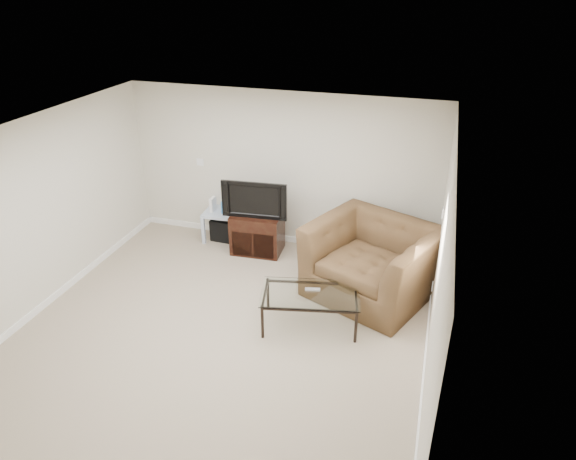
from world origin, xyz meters
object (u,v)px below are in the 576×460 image
(tv_stand, at_px, (257,233))
(television, at_px, (256,198))
(coffee_table, at_px, (310,309))
(side_table, at_px, (222,225))
(subwoofer, at_px, (224,228))
(recliner, at_px, (373,250))

(tv_stand, bearing_deg, television, -90.00)
(coffee_table, bearing_deg, tv_stand, 128.24)
(coffee_table, bearing_deg, side_table, 137.04)
(side_table, xyz_separation_m, subwoofer, (0.03, 0.02, -0.07))
(side_table, height_order, recliner, recliner)
(subwoofer, xyz_separation_m, coffee_table, (1.98, -1.90, 0.06))
(television, distance_m, subwoofer, 1.07)
(side_table, relative_size, subwoofer, 1.42)
(tv_stand, relative_size, coffee_table, 0.64)
(tv_stand, height_order, coffee_table, tv_stand)
(recliner, distance_m, coffee_table, 1.22)
(television, bearing_deg, coffee_table, -56.40)
(side_table, distance_m, coffee_table, 2.75)
(tv_stand, distance_m, subwoofer, 0.75)
(tv_stand, relative_size, television, 0.82)
(coffee_table, bearing_deg, subwoofer, 136.24)
(side_table, xyz_separation_m, coffee_table, (2.01, -1.88, -0.02))
(tv_stand, distance_m, television, 0.62)
(tv_stand, xyz_separation_m, side_table, (-0.72, 0.23, -0.07))
(tv_stand, bearing_deg, side_table, 158.83)
(television, relative_size, coffee_table, 0.78)
(tv_stand, height_order, side_table, tv_stand)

